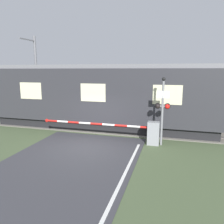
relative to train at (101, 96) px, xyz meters
name	(u,v)px	position (x,y,z in m)	size (l,w,h in m)	color
ground_plane	(86,147)	(0.48, -3.87, -2.13)	(80.00, 80.00, 0.00)	#475638
track_bed	(108,127)	(0.48, 0.00, -2.10)	(36.00, 3.20, 0.13)	slate
train	(101,96)	(0.00, 0.00, 0.00)	(15.60, 3.09, 4.16)	black
crossing_barrier	(142,131)	(3.11, -2.63, -1.46)	(6.64, 0.44, 1.22)	gray
signal_post	(162,107)	(4.11, -2.58, -0.14)	(0.77, 0.26, 3.49)	gray
catenary_pole	(36,75)	(-6.47, 2.30, 1.29)	(0.20, 1.90, 6.54)	slate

